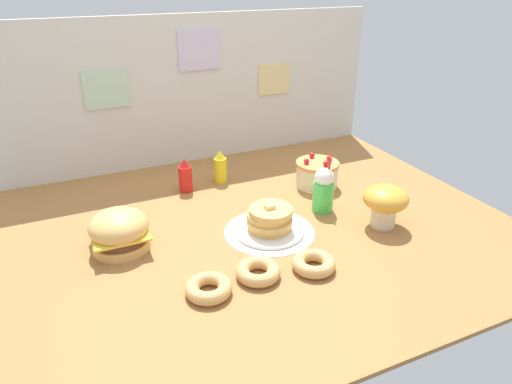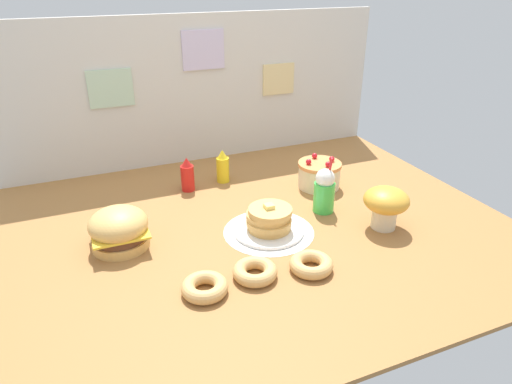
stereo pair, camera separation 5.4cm
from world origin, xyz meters
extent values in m
cube|color=#9E6B38|center=(0.00, 0.00, -0.01)|extent=(2.34, 1.88, 0.02)
cube|color=beige|center=(0.00, 0.94, 0.44)|extent=(2.34, 0.03, 0.87)
cube|color=#B2D1B2|center=(-0.51, 0.91, 0.50)|extent=(0.24, 0.01, 0.21)
cube|color=silver|center=(0.04, 0.91, 0.67)|extent=(0.25, 0.01, 0.22)
cube|color=beige|center=(0.52, 0.91, 0.47)|extent=(0.21, 0.01, 0.19)
cylinder|color=white|center=(0.02, -0.07, 0.00)|extent=(0.42, 0.42, 0.00)
cylinder|color=#DBA859|center=(-0.63, 0.07, 0.02)|extent=(0.25, 0.25, 0.04)
cylinder|color=#59331E|center=(-0.63, 0.07, 0.06)|extent=(0.23, 0.23, 0.03)
cube|color=yellow|center=(-0.63, 0.07, 0.08)|extent=(0.24, 0.24, 0.01)
ellipsoid|color=#E5B260|center=(-0.63, 0.07, 0.11)|extent=(0.25, 0.25, 0.14)
cylinder|color=white|center=(0.02, -0.07, 0.01)|extent=(0.32, 0.32, 0.01)
cylinder|color=#E0AD5B|center=(0.02, -0.07, 0.03)|extent=(0.20, 0.20, 0.03)
cylinder|color=#E0AD5B|center=(0.02, -0.07, 0.06)|extent=(0.21, 0.21, 0.03)
cylinder|color=#E0AD5B|center=(0.02, -0.06, 0.09)|extent=(0.20, 0.20, 0.03)
cylinder|color=#E0AD5B|center=(0.03, -0.07, 0.11)|extent=(0.20, 0.20, 0.03)
cube|color=#F7E072|center=(0.02, -0.07, 0.13)|extent=(0.04, 0.04, 0.02)
cylinder|color=beige|center=(0.48, 0.27, 0.06)|extent=(0.23, 0.23, 0.12)
cylinder|color=#EA8C4C|center=(0.48, 0.27, 0.13)|extent=(0.24, 0.24, 0.02)
sphere|color=red|center=(0.55, 0.26, 0.16)|extent=(0.03, 0.03, 0.03)
sphere|color=red|center=(0.48, 0.34, 0.16)|extent=(0.03, 0.03, 0.03)
sphere|color=red|center=(0.41, 0.28, 0.16)|extent=(0.03, 0.03, 0.03)
sphere|color=red|center=(0.49, 0.20, 0.16)|extent=(0.03, 0.03, 0.03)
cylinder|color=red|center=(-0.21, 0.51, 0.07)|extent=(0.07, 0.07, 0.14)
cone|color=red|center=(-0.21, 0.51, 0.17)|extent=(0.06, 0.06, 0.05)
cylinder|color=yellow|center=(0.01, 0.54, 0.07)|extent=(0.07, 0.07, 0.14)
cone|color=yellow|center=(0.01, 0.54, 0.17)|extent=(0.06, 0.06, 0.05)
cylinder|color=green|center=(0.36, 0.02, 0.08)|extent=(0.10, 0.10, 0.15)
sphere|color=white|center=(0.36, 0.02, 0.18)|extent=(0.10, 0.10, 0.10)
cylinder|color=red|center=(0.38, 0.02, 0.21)|extent=(0.01, 0.04, 0.15)
torus|color=tan|center=(-0.38, -0.38, 0.03)|extent=(0.18, 0.18, 0.05)
torus|color=brown|center=(-0.38, -0.38, 0.03)|extent=(0.17, 0.17, 0.05)
torus|color=tan|center=(-0.17, -0.36, 0.03)|extent=(0.18, 0.18, 0.05)
torus|color=#F2E5C6|center=(-0.17, -0.36, 0.03)|extent=(0.17, 0.17, 0.05)
torus|color=tan|center=(0.06, -0.41, 0.03)|extent=(0.18, 0.18, 0.05)
torus|color=#8CCC8C|center=(0.06, -0.41, 0.03)|extent=(0.17, 0.17, 0.05)
cylinder|color=beige|center=(0.54, -0.23, 0.05)|extent=(0.11, 0.11, 0.10)
ellipsoid|color=gold|center=(0.54, -0.23, 0.14)|extent=(0.21, 0.21, 0.12)
camera|label=1|loc=(-0.78, -1.70, 1.10)|focal=32.04mm
camera|label=2|loc=(-0.73, -1.72, 1.10)|focal=32.04mm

